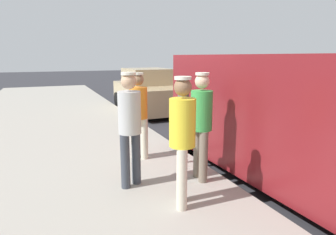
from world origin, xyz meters
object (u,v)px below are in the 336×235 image
(pedestrian_in_green, at_px, (201,120))
(parked_van, at_px, (296,116))
(pedestrian_in_orange, at_px, (139,110))
(pedestrian_in_yellow, at_px, (182,134))
(parking_meter_near, at_px, (183,109))
(pedestrian_in_gray, at_px, (130,122))
(parked_sedan_behind, at_px, (149,92))

(pedestrian_in_green, relative_size, parked_van, 0.33)
(pedestrian_in_orange, relative_size, pedestrian_in_yellow, 0.97)
(parking_meter_near, height_order, pedestrian_in_gray, pedestrian_in_gray)
(parked_sedan_behind, bearing_deg, pedestrian_in_gray, 68.16)
(parking_meter_near, height_order, pedestrian_in_green, pedestrian_in_green)
(parking_meter_near, distance_m, pedestrian_in_green, 0.77)
(parking_meter_near, relative_size, pedestrian_in_green, 0.88)
(pedestrian_in_green, relative_size, parked_sedan_behind, 0.39)
(pedestrian_in_orange, xyz_separation_m, parked_sedan_behind, (-2.17, -5.51, -0.36))
(pedestrian_in_green, distance_m, parked_van, 1.61)
(pedestrian_in_green, xyz_separation_m, parked_van, (-1.56, 0.40, 0.01))
(pedestrian_in_yellow, bearing_deg, parked_van, -173.60)
(pedestrian_in_green, height_order, parked_sedan_behind, pedestrian_in_green)
(parked_van, bearing_deg, pedestrian_in_green, -14.45)
(pedestrian_in_green, height_order, pedestrian_in_yellow, same)
(pedestrian_in_green, xyz_separation_m, pedestrian_in_gray, (1.10, -0.21, 0.01))
(pedestrian_in_orange, distance_m, pedestrian_in_green, 1.49)
(pedestrian_in_green, xyz_separation_m, parked_sedan_behind, (-1.57, -6.87, -0.39))
(pedestrian_in_gray, height_order, parked_van, parked_van)
(pedestrian_in_orange, distance_m, parked_van, 2.79)
(pedestrian_in_orange, bearing_deg, pedestrian_in_yellow, 88.68)
(parking_meter_near, bearing_deg, parked_sedan_behind, -103.89)
(pedestrian_in_orange, relative_size, pedestrian_in_gray, 0.96)
(parking_meter_near, bearing_deg, pedestrian_in_yellow, 63.51)
(pedestrian_in_gray, height_order, parked_sedan_behind, pedestrian_in_gray)
(pedestrian_in_yellow, height_order, parked_van, parked_van)
(pedestrian_in_yellow, bearing_deg, pedestrian_in_green, -134.86)
(parked_van, bearing_deg, pedestrian_in_gray, -13.00)
(pedestrian_in_gray, distance_m, pedestrian_in_yellow, 0.97)
(parking_meter_near, xyz_separation_m, pedestrian_in_green, (0.06, 0.77, -0.04))
(pedestrian_in_gray, bearing_deg, pedestrian_in_green, 169.09)
(pedestrian_in_gray, height_order, pedestrian_in_yellow, pedestrian_in_gray)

